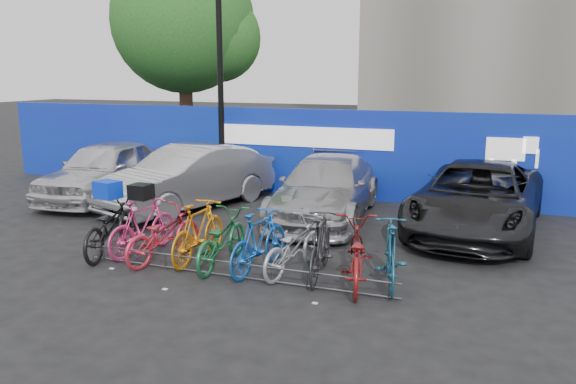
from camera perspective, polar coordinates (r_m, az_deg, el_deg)
The scene contains 21 objects.
ground at distance 10.02m, azimuth -4.14°, elevation -7.63°, with size 100.00×100.00×0.00m, color black.
hoarding at distance 15.25m, azimuth 5.17°, elevation 3.85°, with size 22.00×0.18×2.40m.
tree at distance 21.56m, azimuth -9.98°, elevation 16.41°, with size 5.40×5.20×7.80m.
lamppost at distance 15.69m, azimuth -6.89°, elevation 11.62°, with size 0.25×0.50×6.11m.
bike_rack at distance 9.45m, azimuth -5.67°, elevation -7.83°, with size 5.60×0.03×0.30m.
car_0 at distance 15.91m, azimuth -17.96°, elevation 2.15°, with size 1.87×4.65×1.58m, color silver.
car_1 at distance 14.32m, azimuth -9.98°, elevation 1.49°, with size 1.67×4.79×1.58m, color #A2A2A7.
car_2 at distance 13.13m, azimuth 3.89°, elevation 0.36°, with size 1.99×4.91×1.42m, color #9E9FA3.
car_3 at distance 12.68m, azimuth 18.67°, elevation -0.57°, with size 2.44×5.30×1.47m, color black.
bike_0 at distance 11.10m, azimuth -17.62°, elevation -3.30°, with size 0.71×2.05×1.08m, color black.
bike_1 at distance 10.93m, azimuth -14.52°, elevation -3.40°, with size 0.50×1.76×1.06m, color #D13373.
bike_2 at distance 10.45m, azimuth -12.53°, elevation -4.24°, with size 0.65×1.85×0.97m, color red.
bike_3 at distance 10.30m, azimuth -9.06°, elevation -3.96°, with size 0.52×1.85×1.11m, color orange.
bike_4 at distance 9.98m, azimuth -6.80°, elevation -4.79°, with size 0.65×1.87×0.98m, color #176535.
bike_5 at distance 9.65m, azimuth -2.96°, elevation -5.01°, with size 0.51×1.80×1.08m, color #1351AE.
bike_6 at distance 9.57m, azimuth 0.60°, elevation -5.57°, with size 0.62×1.79×0.94m, color #989AA0.
bike_7 at distance 9.37m, azimuth 3.32°, elevation -5.49°, with size 0.51×1.82×1.09m, color #252528.
bike_8 at distance 9.11m, azimuth 6.88°, elevation -6.24°, with size 0.69×1.99×1.05m, color maroon.
bike_9 at distance 9.18m, azimuth 10.40°, elevation -6.12°, with size 0.51×1.79×1.08m, color navy.
cargo_crate at distance 10.94m, azimuth -17.85°, elevation 0.24°, with size 0.45×0.34×0.32m, color #072DCC.
cargo_topcase at distance 10.78m, azimuth -14.71°, elevation 0.03°, with size 0.38×0.34×0.28m, color black.
Camera 1 is at (3.94, -8.57, 3.37)m, focal length 35.00 mm.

